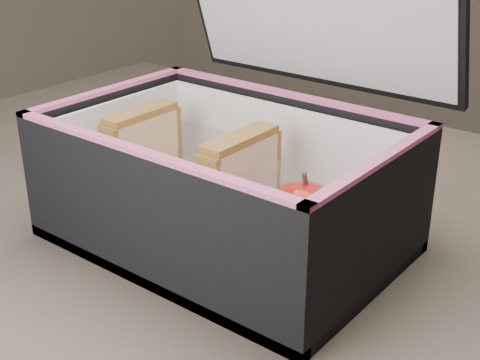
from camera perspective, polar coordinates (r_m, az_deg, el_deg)
name	(u,v)px	position (r m, az deg, el deg)	size (l,w,h in m)	color
kitchen_table	(272,301)	(0.73, 2.72, -10.26)	(1.20, 0.80, 0.75)	brown
lunch_bag	(228,174)	(0.62, -1.02, 0.52)	(0.32, 0.28, 0.32)	black
plastic_tub	(189,183)	(0.66, -4.36, -0.25)	(0.17, 0.12, 0.07)	white
sandwich_left	(143,154)	(0.69, -8.29, 2.23)	(0.02, 0.08, 0.09)	beige
sandwich_right	(240,185)	(0.61, 0.00, -0.39)	(0.02, 0.09, 0.10)	beige
carrot_sticks	(190,194)	(0.67, -4.31, -1.24)	(0.05, 0.14, 0.03)	orange
paper_napkin	(302,253)	(0.60, 5.34, -6.24)	(0.08, 0.09, 0.01)	white
red_apple	(303,218)	(0.58, 5.44, -3.23)	(0.08, 0.08, 0.07)	#820A02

